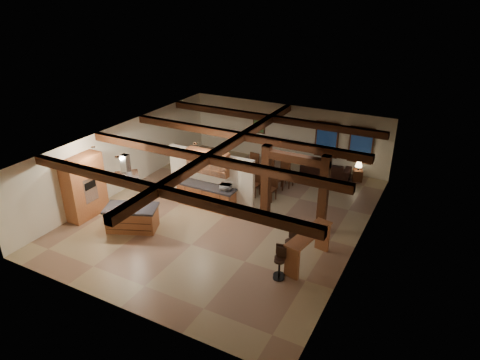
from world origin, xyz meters
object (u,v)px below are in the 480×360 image
object	(u,v)px
bar_counter	(308,243)
sofa	(326,169)
dining_table	(263,182)
kitchen_island	(132,218)

from	to	relation	value
bar_counter	sofa	bearing A→B (deg)	102.94
sofa	dining_table	bearing A→B (deg)	48.61
kitchen_island	dining_table	xyz separation A→B (m)	(2.76, 5.25, -0.17)
sofa	bar_counter	world-z (taller)	bar_counter
dining_table	kitchen_island	bearing A→B (deg)	-102.62
bar_counter	kitchen_island	bearing A→B (deg)	-170.95
dining_table	bar_counter	size ratio (longest dim) A/B	0.77
dining_table	sofa	distance (m)	3.30
dining_table	bar_counter	distance (m)	5.55
kitchen_island	bar_counter	world-z (taller)	bar_counter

